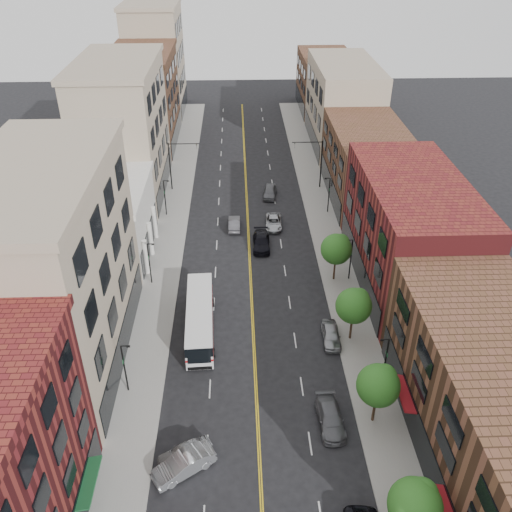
{
  "coord_description": "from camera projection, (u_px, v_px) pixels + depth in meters",
  "views": [
    {
      "loc": [
        -1.22,
        -25.47,
        34.93
      ],
      "look_at": [
        0.49,
        21.44,
        5.0
      ],
      "focal_mm": 38.0,
      "sensor_mm": 36.0,
      "label": 1
    }
  ],
  "objects": [
    {
      "name": "car_lane_behind",
      "position": [
        234.0,
        224.0,
        70.3
      ],
      "size": [
        1.47,
        4.21,
        1.39
      ],
      "primitive_type": "imported",
      "rotation": [
        0.0,
        0.0,
        3.14
      ],
      "color": "#48484C",
      "rests_on": "ground"
    },
    {
      "name": "lamp_l_2",
      "position": [
        150.0,
        261.0,
        58.57
      ],
      "size": [
        0.81,
        0.55,
        5.05
      ],
      "color": "black",
      "rests_on": "sidewalk_left"
    },
    {
      "name": "bldg_r_near",
      "position": [
        501.0,
        415.0,
        38.11
      ],
      "size": [
        10.0,
        26.0,
        10.0
      ],
      "primitive_type": "cube",
      "color": "brown",
      "rests_on": "ground"
    },
    {
      "name": "signal_mast_right",
      "position": [
        317.0,
        159.0,
        78.54
      ],
      "size": [
        4.49,
        0.18,
        7.2
      ],
      "color": "black",
      "rests_on": "sidewalk_right"
    },
    {
      "name": "lamp_l_3",
      "position": [
        165.0,
        196.0,
        72.05
      ],
      "size": [
        0.81,
        0.55,
        5.05
      ],
      "color": "black",
      "rests_on": "sidewalk_left"
    },
    {
      "name": "city_bus",
      "position": [
        200.0,
        317.0,
        52.51
      ],
      "size": [
        3.12,
        11.54,
        2.94
      ],
      "rotation": [
        0.0,
        0.0,
        0.04
      ],
      "color": "silver",
      "rests_on": "ground"
    },
    {
      "name": "signal_mast_left",
      "position": [
        175.0,
        161.0,
        77.91
      ],
      "size": [
        4.49,
        0.18,
        7.2
      ],
      "color": "black",
      "rests_on": "sidewalk_left"
    },
    {
      "name": "lamp_r_1",
      "position": [
        385.0,
        359.0,
        45.76
      ],
      "size": [
        0.81,
        0.55,
        5.05
      ],
      "color": "black",
      "rests_on": "sidewalk_right"
    },
    {
      "name": "car_parked_far",
      "position": [
        331.0,
        335.0,
        51.78
      ],
      "size": [
        1.82,
        4.25,
        1.43
      ],
      "primitive_type": "imported",
      "rotation": [
        0.0,
        0.0,
        -0.03
      ],
      "color": "#94969B",
      "rests_on": "ground"
    },
    {
      "name": "lamp_l_1",
      "position": [
        125.0,
        366.0,
        45.09
      ],
      "size": [
        0.81,
        0.55,
        5.05
      ],
      "color": "black",
      "rests_on": "sidewalk_left"
    },
    {
      "name": "ground",
      "position": [
        260.0,
        467.0,
        40.28
      ],
      "size": [
        220.0,
        220.0,
        0.0
      ],
      "primitive_type": "plane",
      "color": "black",
      "rests_on": "ground"
    },
    {
      "name": "bldg_r_far_c",
      "position": [
        325.0,
        82.0,
        110.31
      ],
      "size": [
        10.0,
        18.0,
        11.0
      ],
      "primitive_type": "cube",
      "color": "brown",
      "rests_on": "ground"
    },
    {
      "name": "bldg_r_mid",
      "position": [
        409.0,
        232.0,
        57.8
      ],
      "size": [
        10.0,
        22.0,
        12.0
      ],
      "primitive_type": "cube",
      "color": "maroon",
      "rests_on": "ground"
    },
    {
      "name": "car_angle_a",
      "position": [
        185.0,
        453.0,
        40.51
      ],
      "size": [
        4.5,
        3.36,
        1.43
      ],
      "primitive_type": "imported",
      "rotation": [
        0.0,
        0.0,
        -1.11
      ],
      "color": "gray",
      "rests_on": "ground"
    },
    {
      "name": "tree_r_1",
      "position": [
        379.0,
        384.0,
        41.78
      ],
      "size": [
        3.4,
        3.4,
        5.59
      ],
      "color": "black",
      "rests_on": "sidewalk_right"
    },
    {
      "name": "car_parked_mid",
      "position": [
        330.0,
        418.0,
        43.29
      ],
      "size": [
        2.17,
        4.87,
        1.39
      ],
      "primitive_type": "imported",
      "rotation": [
        0.0,
        0.0,
        0.05
      ],
      "color": "#54555A",
      "rests_on": "ground"
    },
    {
      "name": "tree_r_3",
      "position": [
        337.0,
        248.0,
        58.63
      ],
      "size": [
        3.4,
        3.4,
        5.59
      ],
      "color": "black",
      "rests_on": "sidewalk_right"
    },
    {
      "name": "bldg_l_tanoffice",
      "position": [
        54.0,
        274.0,
        45.87
      ],
      "size": [
        10.0,
        22.0,
        18.0
      ],
      "primitive_type": "cube",
      "color": "tan",
      "rests_on": "ground"
    },
    {
      "name": "bldg_l_far_c",
      "position": [
        156.0,
        61.0,
        106.84
      ],
      "size": [
        10.0,
        16.0,
        20.0
      ],
      "primitive_type": "cube",
      "color": "tan",
      "rests_on": "ground"
    },
    {
      "name": "car_lane_c",
      "position": [
        270.0,
        192.0,
        78.15
      ],
      "size": [
        2.36,
        4.65,
        1.52
      ],
      "primitive_type": "imported",
      "rotation": [
        0.0,
        0.0,
        -0.13
      ],
      "color": "#56575C",
      "rests_on": "ground"
    },
    {
      "name": "tree_r_2",
      "position": [
        355.0,
        305.0,
        50.2
      ],
      "size": [
        3.4,
        3.4,
        5.59
      ],
      "color": "black",
      "rests_on": "sidewalk_right"
    },
    {
      "name": "car_lane_a",
      "position": [
        261.0,
        242.0,
        66.32
      ],
      "size": [
        2.21,
        5.17,
        1.48
      ],
      "primitive_type": "imported",
      "rotation": [
        0.0,
        0.0,
        -0.02
      ],
      "color": "black",
      "rests_on": "ground"
    },
    {
      "name": "bldg_r_far_b",
      "position": [
        343.0,
        105.0,
        92.65
      ],
      "size": [
        10.0,
        22.0,
        14.0
      ],
      "primitive_type": "cube",
      "color": "tan",
      "rests_on": "ground"
    },
    {
      "name": "sidewalk_right",
      "position": [
        325.0,
        230.0,
        70.04
      ],
      "size": [
        4.0,
        110.0,
        0.15
      ],
      "primitive_type": "cube",
      "color": "gray",
      "rests_on": "ground"
    },
    {
      "name": "lamp_r_3",
      "position": [
        329.0,
        193.0,
        72.72
      ],
      "size": [
        0.81,
        0.55,
        5.05
      ],
      "color": "black",
      "rests_on": "sidewalk_right"
    },
    {
      "name": "bldg_r_far_a",
      "position": [
        367.0,
        164.0,
        76.03
      ],
      "size": [
        10.0,
        20.0,
        10.0
      ],
      "primitive_type": "cube",
      "color": "brown",
      "rests_on": "ground"
    },
    {
      "name": "bldg_l_far_a",
      "position": [
        124.0,
        132.0,
        75.36
      ],
      "size": [
        10.0,
        20.0,
        18.0
      ],
      "primitive_type": "cube",
      "color": "tan",
      "rests_on": "ground"
    },
    {
      "name": "bldg_l_far_b",
      "position": [
        145.0,
        100.0,
        93.02
      ],
      "size": [
        10.0,
        20.0,
        15.0
      ],
      "primitive_type": "cube",
      "color": "brown",
      "rests_on": "ground"
    },
    {
      "name": "car_angle_b",
      "position": [
        184.0,
        464.0,
        39.59
      ],
      "size": [
        4.91,
        3.99,
        1.57
      ],
      "primitive_type": "imported",
      "rotation": [
        0.0,
        0.0,
        -1.0
      ],
      "color": "silver",
      "rests_on": "ground"
    },
    {
      "name": "lamp_r_2",
      "position": [
        350.0,
        257.0,
        59.24
      ],
      "size": [
        0.81,
        0.55,
        5.05
      ],
      "color": "black",
      "rests_on": "sidewalk_right"
    },
    {
      "name": "car_lane_b",
      "position": [
        274.0,
        222.0,
        70.72
      ],
      "size": [
        2.43,
        4.8,
        1.3
      ],
      "primitive_type": "imported",
      "rotation": [
        0.0,
        0.0,
        -0.06
      ],
      "color": "#A9ACB0",
      "rests_on": "ground"
    },
    {
      "name": "tree_r_0",
      "position": [
        416.0,
        503.0,
        33.35
      ],
      "size": [
        3.4,
        3.4,
        5.59
      ],
      "color": "black",
      "rests_on": "sidewalk_right"
    },
    {
      "name": "bldg_l_white",
      "position": [
        105.0,
        222.0,
        63.73
      ],
      "size": [
        10.0,
        14.0,
        8.0
      ],
      "primitive_type": "cube",
      "color": "silver",
      "rests_on": "ground"
    },
    {
      "name": "sidewalk_left",
      "position": [
        171.0,
        233.0,
        69.42
      ],
      "size": [
        4.0,
        110.0,
        0.15
      ],
      "primitive_type": "cube",
      "color": "gray",
      "rests_on": "ground"
    }
  ]
}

